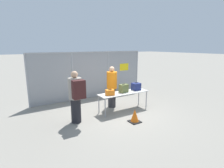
# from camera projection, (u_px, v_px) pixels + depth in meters

# --- Properties ---
(ground_plane) EXTENTS (120.00, 120.00, 0.00)m
(ground_plane) POSITION_uv_depth(u_px,v_px,m) (119.00, 112.00, 7.19)
(ground_plane) COLOR gray
(fence_section) EXTENTS (6.13, 0.07, 2.39)m
(fence_section) POSITION_uv_depth(u_px,v_px,m) (92.00, 74.00, 9.02)
(fence_section) COLOR #9EA0A5
(fence_section) RESTS_ON ground_plane
(inspection_table) EXTENTS (2.19, 0.63, 0.78)m
(inspection_table) POSITION_uv_depth(u_px,v_px,m) (124.00, 94.00, 7.22)
(inspection_table) COLOR silver
(inspection_table) RESTS_ON ground_plane
(suitcase_orange) EXTENTS (0.36, 0.29, 0.24)m
(suitcase_orange) POSITION_uv_depth(u_px,v_px,m) (110.00, 92.00, 6.80)
(suitcase_orange) COLOR orange
(suitcase_orange) RESTS_ON inspection_table
(suitcase_olive) EXTENTS (0.39, 0.28, 0.36)m
(suitcase_olive) POSITION_uv_depth(u_px,v_px,m) (124.00, 88.00, 7.20)
(suitcase_olive) COLOR #566033
(suitcase_olive) RESTS_ON inspection_table
(suitcase_navy) EXTENTS (0.35, 0.31, 0.33)m
(suitcase_navy) POSITION_uv_depth(u_px,v_px,m) (136.00, 86.00, 7.58)
(suitcase_navy) COLOR navy
(suitcase_navy) RESTS_ON inspection_table
(traveler_hooded) EXTENTS (0.46, 0.71, 1.84)m
(traveler_hooded) POSITION_uv_depth(u_px,v_px,m) (76.00, 95.00, 5.97)
(traveler_hooded) COLOR black
(traveler_hooded) RESTS_ON ground_plane
(security_worker_near) EXTENTS (0.45, 0.45, 1.81)m
(security_worker_near) POSITION_uv_depth(u_px,v_px,m) (112.00, 86.00, 7.61)
(security_worker_near) COLOR #2D2D33
(security_worker_near) RESTS_ON ground_plane
(utility_trailer) EXTENTS (4.07, 2.21, 0.71)m
(utility_trailer) POSITION_uv_depth(u_px,v_px,m) (92.00, 83.00, 10.91)
(utility_trailer) COLOR #B2B2B7
(utility_trailer) RESTS_ON ground_plane
(traffic_cone) EXTENTS (0.39, 0.39, 0.48)m
(traffic_cone) POSITION_uv_depth(u_px,v_px,m) (135.00, 116.00, 6.20)
(traffic_cone) COLOR black
(traffic_cone) RESTS_ON ground_plane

